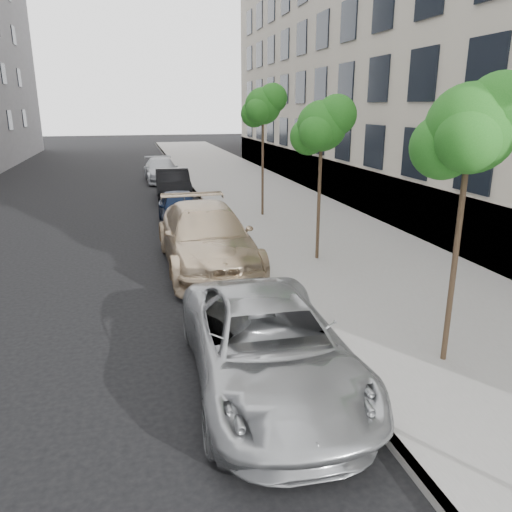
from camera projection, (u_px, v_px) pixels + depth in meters
name	position (u px, v px, depth m)	size (l,w,h in m)	color
ground	(305.00, 444.00, 7.03)	(160.00, 160.00, 0.00)	black
sidewalk	(240.00, 183.00, 30.29)	(6.40, 72.00, 0.14)	gray
curb	(189.00, 185.00, 29.57)	(0.15, 72.00, 0.14)	#9E9B93
tree_near	(472.00, 129.00, 7.95)	(1.77, 1.57, 4.96)	#38281C
tree_mid	(323.00, 126.00, 14.04)	(1.74, 1.54, 4.75)	#38281C
tree_far	(263.00, 106.00, 19.93)	(1.78, 1.58, 5.30)	#38281C
minivan	(268.00, 345.00, 8.29)	(2.50, 5.43, 1.51)	#A8ABAD
suv	(206.00, 237.00, 14.55)	(2.51, 6.16, 1.79)	#CDB592
sedan_blue	(179.00, 208.00, 19.82)	(1.59, 3.95, 1.35)	#0F1A33
sedan_black	(173.00, 185.00, 25.06)	(1.62, 4.64, 1.53)	black
sedan_rear	(162.00, 170.00, 31.19)	(2.01, 4.95, 1.44)	#A7AAB0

